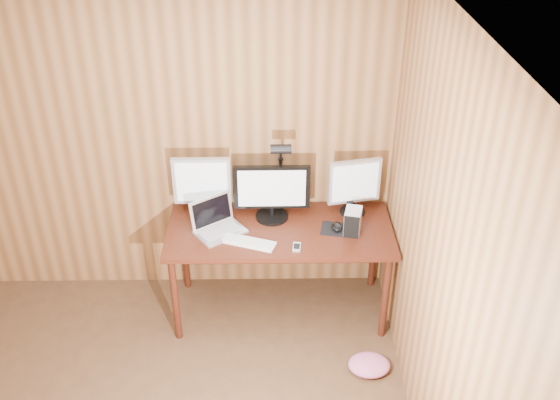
{
  "coord_description": "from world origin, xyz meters",
  "views": [
    {
      "loc": [
        0.88,
        -2.03,
        3.24
      ],
      "look_at": [
        0.93,
        1.58,
        1.02
      ],
      "focal_mm": 40.0,
      "sensor_mm": 36.0,
      "label": 1
    }
  ],
  "objects_px": {
    "desk": "(280,237)",
    "phone": "(297,247)",
    "laptop": "(217,223)",
    "mouse": "(337,227)",
    "monitor_right": "(354,185)",
    "monitor_center": "(272,192)",
    "monitor_left": "(202,185)",
    "keyboard": "(248,242)",
    "speaker": "(350,208)",
    "hard_drive": "(353,221)",
    "desk_lamp": "(281,166)"
  },
  "relations": [
    {
      "from": "monitor_center",
      "to": "laptop",
      "type": "xyz_separation_m",
      "value": [
        -0.39,
        -0.15,
        -0.16
      ]
    },
    {
      "from": "laptop",
      "to": "hard_drive",
      "type": "relative_size",
      "value": 2.26
    },
    {
      "from": "laptop",
      "to": "keyboard",
      "type": "height_order",
      "value": "laptop"
    },
    {
      "from": "monitor_right",
      "to": "phone",
      "type": "height_order",
      "value": "monitor_right"
    },
    {
      "from": "keyboard",
      "to": "mouse",
      "type": "xyz_separation_m",
      "value": [
        0.62,
        0.16,
        0.01
      ]
    },
    {
      "from": "desk",
      "to": "hard_drive",
      "type": "relative_size",
      "value": 8.77
    },
    {
      "from": "laptop",
      "to": "mouse",
      "type": "distance_m",
      "value": 0.85
    },
    {
      "from": "monitor_left",
      "to": "speaker",
      "type": "xyz_separation_m",
      "value": [
        1.06,
        -0.02,
        -0.19
      ]
    },
    {
      "from": "desk",
      "to": "monitor_right",
      "type": "xyz_separation_m",
      "value": [
        0.54,
        0.13,
        0.36
      ]
    },
    {
      "from": "mouse",
      "to": "speaker",
      "type": "relative_size",
      "value": 0.98
    },
    {
      "from": "speaker",
      "to": "desk",
      "type": "bearing_deg",
      "value": -169.14
    },
    {
      "from": "monitor_center",
      "to": "desk_lamp",
      "type": "bearing_deg",
      "value": 47.11
    },
    {
      "from": "monitor_center",
      "to": "keyboard",
      "type": "bearing_deg",
      "value": -117.98
    },
    {
      "from": "desk",
      "to": "monitor_left",
      "type": "xyz_separation_m",
      "value": [
        -0.55,
        0.12,
        0.37
      ]
    },
    {
      "from": "monitor_right",
      "to": "phone",
      "type": "distance_m",
      "value": 0.65
    },
    {
      "from": "monitor_center",
      "to": "keyboard",
      "type": "xyz_separation_m",
      "value": [
        -0.17,
        -0.32,
        -0.21
      ]
    },
    {
      "from": "monitor_right",
      "to": "keyboard",
      "type": "height_order",
      "value": "monitor_right"
    },
    {
      "from": "monitor_right",
      "to": "hard_drive",
      "type": "relative_size",
      "value": 2.38
    },
    {
      "from": "monitor_center",
      "to": "monitor_left",
      "type": "height_order",
      "value": "monitor_left"
    },
    {
      "from": "desk",
      "to": "laptop",
      "type": "height_order",
      "value": "laptop"
    },
    {
      "from": "desk",
      "to": "phone",
      "type": "relative_size",
      "value": 14.81
    },
    {
      "from": "speaker",
      "to": "monitor_center",
      "type": "bearing_deg",
      "value": -177.42
    },
    {
      "from": "keyboard",
      "to": "speaker",
      "type": "distance_m",
      "value": 0.81
    },
    {
      "from": "monitor_center",
      "to": "laptop",
      "type": "height_order",
      "value": "monitor_center"
    },
    {
      "from": "monitor_right",
      "to": "speaker",
      "type": "bearing_deg",
      "value": -143.84
    },
    {
      "from": "laptop",
      "to": "monitor_right",
      "type": "bearing_deg",
      "value": -23.44
    },
    {
      "from": "desk",
      "to": "monitor_left",
      "type": "distance_m",
      "value": 0.68
    },
    {
      "from": "laptop",
      "to": "mouse",
      "type": "relative_size",
      "value": 3.58
    },
    {
      "from": "monitor_center",
      "to": "laptop",
      "type": "bearing_deg",
      "value": -158.7
    },
    {
      "from": "monitor_left",
      "to": "laptop",
      "type": "relative_size",
      "value": 1.13
    },
    {
      "from": "desk",
      "to": "keyboard",
      "type": "distance_m",
      "value": 0.36
    },
    {
      "from": "monitor_center",
      "to": "speaker",
      "type": "distance_m",
      "value": 0.59
    },
    {
      "from": "desk",
      "to": "phone",
      "type": "xyz_separation_m",
      "value": [
        0.11,
        -0.3,
        0.13
      ]
    },
    {
      "from": "monitor_center",
      "to": "monitor_left",
      "type": "distance_m",
      "value": 0.5
    },
    {
      "from": "desk",
      "to": "hard_drive",
      "type": "height_order",
      "value": "hard_drive"
    },
    {
      "from": "monitor_right",
      "to": "phone",
      "type": "xyz_separation_m",
      "value": [
        -0.43,
        -0.43,
        -0.23
      ]
    },
    {
      "from": "monitor_right",
      "to": "speaker",
      "type": "height_order",
      "value": "monitor_right"
    },
    {
      "from": "monitor_right",
      "to": "mouse",
      "type": "bearing_deg",
      "value": -134.56
    },
    {
      "from": "hard_drive",
      "to": "laptop",
      "type": "bearing_deg",
      "value": -168.66
    },
    {
      "from": "monitor_left",
      "to": "mouse",
      "type": "relative_size",
      "value": 4.03
    },
    {
      "from": "monitor_left",
      "to": "hard_drive",
      "type": "bearing_deg",
      "value": -12.52
    },
    {
      "from": "monitor_left",
      "to": "monitor_right",
      "type": "relative_size",
      "value": 1.07
    },
    {
      "from": "desk",
      "to": "phone",
      "type": "bearing_deg",
      "value": -69.97
    },
    {
      "from": "monitor_right",
      "to": "laptop",
      "type": "distance_m",
      "value": 1.02
    },
    {
      "from": "laptop",
      "to": "mouse",
      "type": "height_order",
      "value": "laptop"
    },
    {
      "from": "monitor_left",
      "to": "hard_drive",
      "type": "distance_m",
      "value": 1.1
    },
    {
      "from": "phone",
      "to": "speaker",
      "type": "relative_size",
      "value": 0.92
    },
    {
      "from": "monitor_right",
      "to": "speaker",
      "type": "relative_size",
      "value": 3.69
    },
    {
      "from": "monitor_center",
      "to": "speaker",
      "type": "relative_size",
      "value": 4.61
    },
    {
      "from": "hard_drive",
      "to": "phone",
      "type": "distance_m",
      "value": 0.45
    }
  ]
}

